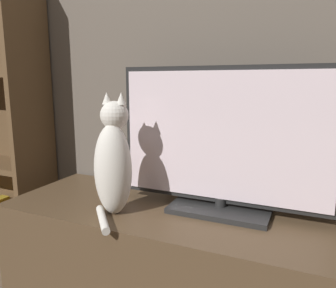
% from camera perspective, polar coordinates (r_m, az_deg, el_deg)
% --- Properties ---
extents(wall_back, '(4.80, 0.05, 2.60)m').
position_cam_1_polar(wall_back, '(1.52, 9.29, 23.48)').
color(wall_back, '#60564C').
rests_on(wall_back, ground_plane).
extents(tv_stand, '(1.55, 0.52, 0.47)m').
position_cam_1_polar(tv_stand, '(1.40, 4.45, -20.78)').
color(tv_stand, brown).
rests_on(tv_stand, ground_plane).
extents(tv, '(0.83, 0.23, 0.56)m').
position_cam_1_polar(tv, '(1.25, 9.52, -0.06)').
color(tv, black).
rests_on(tv, tv_stand).
extents(cat, '(0.17, 0.26, 0.46)m').
position_cam_1_polar(cat, '(1.24, -9.47, -3.16)').
color(cat, silver).
rests_on(cat, tv_stand).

